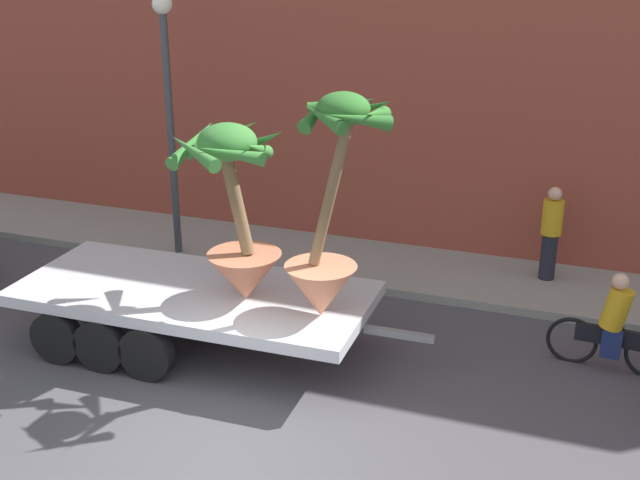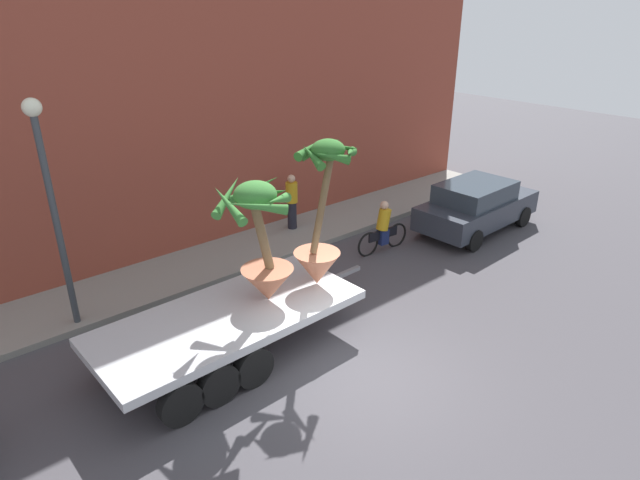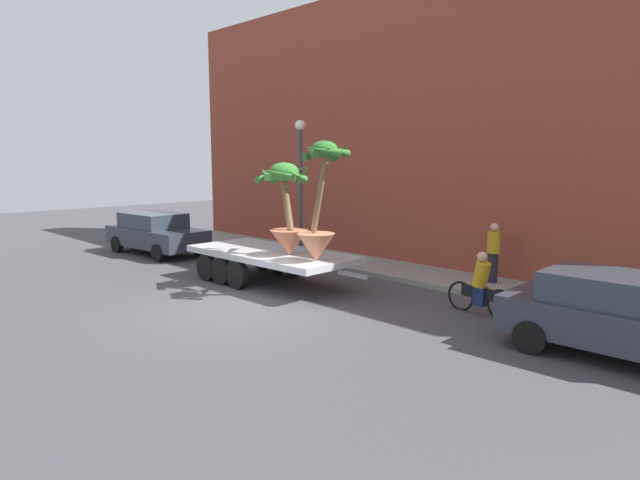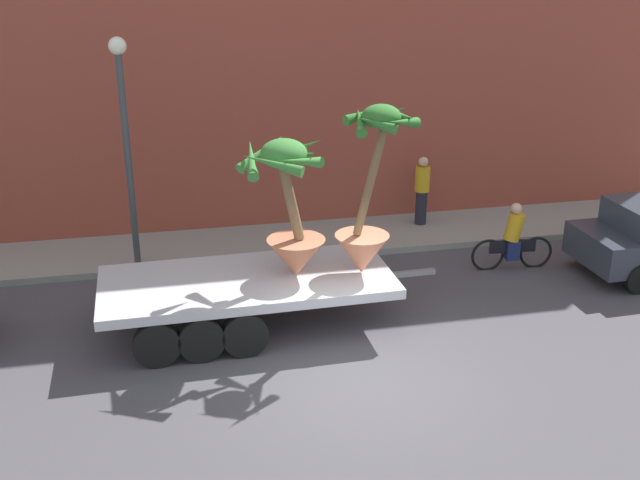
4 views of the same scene
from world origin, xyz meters
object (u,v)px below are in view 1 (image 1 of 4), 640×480
at_px(potted_palm_rear, 237,221).
at_px(cyclist, 614,328).
at_px(flatbed_trailer, 180,299).
at_px(potted_palm_middle, 329,230).
at_px(street_lamp, 168,94).
at_px(pedestrian_near_gate, 551,232).

bearing_deg(potted_palm_rear, cyclist, 16.47).
height_order(flatbed_trailer, potted_palm_rear, potted_palm_rear).
relative_size(flatbed_trailer, potted_palm_rear, 2.47).
height_order(potted_palm_rear, cyclist, potted_palm_rear).
relative_size(potted_palm_middle, street_lamp, 0.65).
bearing_deg(street_lamp, cyclist, -11.38).
height_order(potted_palm_middle, pedestrian_near_gate, potted_palm_middle).
distance_m(flatbed_trailer, potted_palm_middle, 2.89).
height_order(potted_palm_rear, potted_palm_middle, potted_palm_middle).
relative_size(potted_palm_rear, cyclist, 1.40).
distance_m(potted_palm_rear, street_lamp, 4.37).
bearing_deg(pedestrian_near_gate, cyclist, -67.25).
distance_m(flatbed_trailer, pedestrian_near_gate, 6.58).
bearing_deg(pedestrian_near_gate, potted_palm_middle, -120.71).
relative_size(potted_palm_rear, potted_palm_middle, 0.82).
distance_m(flatbed_trailer, cyclist, 6.39).
xyz_separation_m(potted_palm_middle, pedestrian_near_gate, (2.60, 4.38, -1.21)).
relative_size(flatbed_trailer, street_lamp, 1.32).
height_order(flatbed_trailer, potted_palm_middle, potted_palm_middle).
xyz_separation_m(flatbed_trailer, potted_palm_middle, (2.47, -0.20, 1.49)).
height_order(potted_palm_middle, street_lamp, street_lamp).
xyz_separation_m(cyclist, street_lamp, (-8.01, 1.61, 2.56)).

